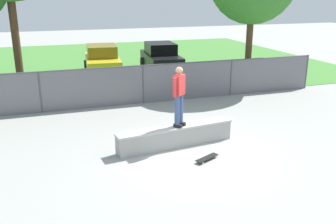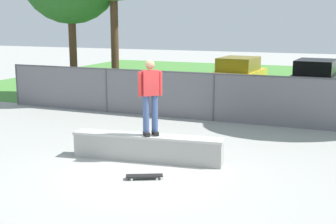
{
  "view_description": "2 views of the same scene",
  "coord_description": "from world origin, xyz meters",
  "px_view_note": "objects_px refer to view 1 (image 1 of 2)",
  "views": [
    {
      "loc": [
        -3.86,
        -9.1,
        4.49
      ],
      "look_at": [
        -0.36,
        1.31,
        0.97
      ],
      "focal_mm": 39.74,
      "sensor_mm": 36.0,
      "label": 1
    },
    {
      "loc": [
        4.12,
        -8.79,
        3.37
      ],
      "look_at": [
        0.1,
        1.27,
        1.16
      ],
      "focal_mm": 48.07,
      "sensor_mm": 36.0,
      "label": 2
    }
  ],
  "objects_px": {
    "car_black": "(161,57)",
    "skateboarder": "(179,94)",
    "skateboard": "(207,158)",
    "concrete_ledge": "(176,136)",
    "car_yellow": "(102,60)"
  },
  "relations": [
    {
      "from": "car_black",
      "to": "skateboarder",
      "type": "bearing_deg",
      "value": -104.87
    },
    {
      "from": "skateboarder",
      "to": "skateboard",
      "type": "relative_size",
      "value": 2.25
    },
    {
      "from": "skateboard",
      "to": "concrete_ledge",
      "type": "bearing_deg",
      "value": 111.79
    },
    {
      "from": "skateboard",
      "to": "car_black",
      "type": "bearing_deg",
      "value": 78.29
    },
    {
      "from": "skateboarder",
      "to": "car_yellow",
      "type": "height_order",
      "value": "skateboarder"
    },
    {
      "from": "car_yellow",
      "to": "car_black",
      "type": "bearing_deg",
      "value": -1.24
    },
    {
      "from": "car_yellow",
      "to": "car_black",
      "type": "distance_m",
      "value": 3.5
    },
    {
      "from": "concrete_ledge",
      "to": "car_black",
      "type": "distance_m",
      "value": 11.68
    },
    {
      "from": "concrete_ledge",
      "to": "skateboard",
      "type": "bearing_deg",
      "value": -68.21
    },
    {
      "from": "skateboarder",
      "to": "car_yellow",
      "type": "relative_size",
      "value": 0.42
    },
    {
      "from": "car_yellow",
      "to": "concrete_ledge",
      "type": "bearing_deg",
      "value": -87.9
    },
    {
      "from": "skateboard",
      "to": "car_yellow",
      "type": "xyz_separation_m",
      "value": [
        -0.91,
        12.57,
        0.77
      ]
    },
    {
      "from": "skateboarder",
      "to": "car_yellow",
      "type": "distance_m",
      "value": 11.37
    },
    {
      "from": "concrete_ledge",
      "to": "skateboard",
      "type": "xyz_separation_m",
      "value": [
        0.5,
        -1.24,
        -0.25
      ]
    },
    {
      "from": "car_yellow",
      "to": "skateboarder",
      "type": "bearing_deg",
      "value": -87.41
    }
  ]
}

